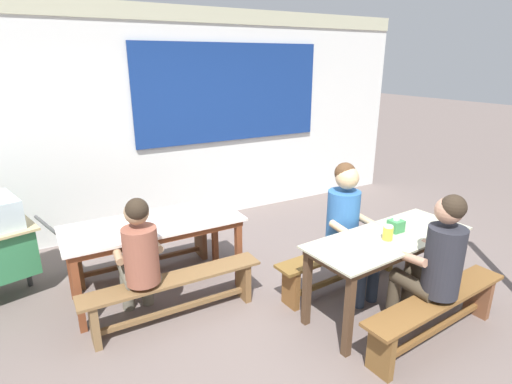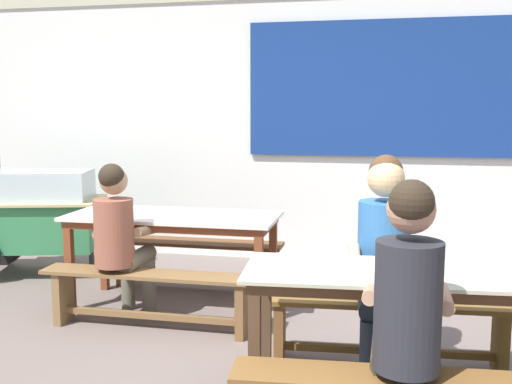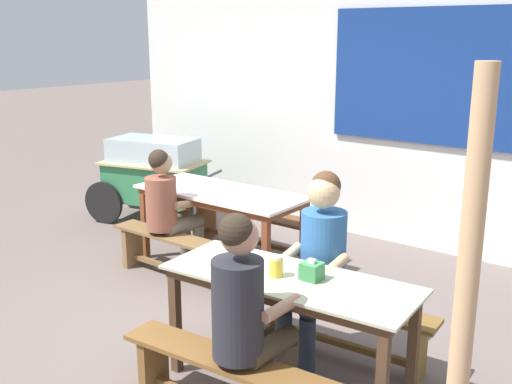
# 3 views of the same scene
# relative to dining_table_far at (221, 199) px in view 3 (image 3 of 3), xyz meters

# --- Properties ---
(ground_plane) EXTENTS (40.00, 40.00, 0.00)m
(ground_plane) POSITION_rel_dining_table_far_xyz_m (0.96, -1.08, -0.68)
(ground_plane) COLOR #695B56
(backdrop_wall) EXTENTS (7.36, 0.23, 2.91)m
(backdrop_wall) POSITION_rel_dining_table_far_xyz_m (0.99, 1.73, 0.84)
(backdrop_wall) COLOR silver
(backdrop_wall) RESTS_ON ground_plane
(dining_table_far) EXTENTS (1.69, 0.71, 0.76)m
(dining_table_far) POSITION_rel_dining_table_far_xyz_m (0.00, 0.00, 0.00)
(dining_table_far) COLOR silver
(dining_table_far) RESTS_ON ground_plane
(dining_table_near) EXTENTS (1.66, 0.73, 0.76)m
(dining_table_near) POSITION_rel_dining_table_far_xyz_m (1.73, -1.36, -0.01)
(dining_table_near) COLOR #B8B79B
(dining_table_near) RESTS_ON ground_plane
(bench_far_back) EXTENTS (1.60, 0.30, 0.42)m
(bench_far_back) POSITION_rel_dining_table_far_xyz_m (-0.00, 0.53, -0.39)
(bench_far_back) COLOR brown
(bench_far_back) RESTS_ON ground_plane
(bench_far_front) EXTENTS (1.62, 0.25, 0.42)m
(bench_far_front) POSITION_rel_dining_table_far_xyz_m (0.00, -0.53, -0.40)
(bench_far_front) COLOR brown
(bench_far_front) RESTS_ON ground_plane
(bench_near_back) EXTENTS (1.60, 0.36, 0.42)m
(bench_near_back) POSITION_rel_dining_table_far_xyz_m (1.69, -0.83, -0.40)
(bench_near_back) COLOR brown
(bench_near_back) RESTS_ON ground_plane
(bench_near_front) EXTENTS (1.60, 0.37, 0.42)m
(bench_near_front) POSITION_rel_dining_table_far_xyz_m (1.77, -1.89, -0.39)
(bench_near_front) COLOR brown
(bench_near_front) RESTS_ON ground_plane
(food_cart) EXTENTS (1.64, 1.04, 1.01)m
(food_cart) POSITION_rel_dining_table_far_xyz_m (-1.64, 0.65, -0.08)
(food_cart) COLOR #337F4D
(food_cart) RESTS_ON ground_plane
(person_near_front) EXTENTS (0.41, 0.56, 1.30)m
(person_near_front) POSITION_rel_dining_table_far_xyz_m (1.75, -1.81, 0.04)
(person_near_front) COLOR #44392A
(person_near_front) RESTS_ON ground_plane
(person_right_near_table) EXTENTS (0.45, 0.59, 1.33)m
(person_right_near_table) POSITION_rel_dining_table_far_xyz_m (1.66, -0.89, 0.06)
(person_right_near_table) COLOR #293546
(person_right_near_table) RESTS_ON ground_plane
(person_left_back_turned) EXTENTS (0.41, 0.58, 1.21)m
(person_left_back_turned) POSITION_rel_dining_table_far_xyz_m (-0.26, -0.45, -0.01)
(person_left_back_turned) COLOR #6C6757
(person_left_back_turned) RESTS_ON ground_plane
(tissue_box) EXTENTS (0.12, 0.12, 0.13)m
(tissue_box) POSITION_rel_dining_table_far_xyz_m (1.86, -1.31, 0.13)
(tissue_box) COLOR #3A874A
(tissue_box) RESTS_ON dining_table_near
(condiment_jar) EXTENTS (0.09, 0.09, 0.13)m
(condiment_jar) POSITION_rel_dining_table_far_xyz_m (1.66, -1.40, 0.14)
(condiment_jar) COLOR yellow
(condiment_jar) RESTS_ON dining_table_near
(wooden_support_post) EXTENTS (0.09, 0.09, 2.13)m
(wooden_support_post) POSITION_rel_dining_table_far_xyz_m (3.02, -2.02, 0.38)
(wooden_support_post) COLOR tan
(wooden_support_post) RESTS_ON ground_plane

